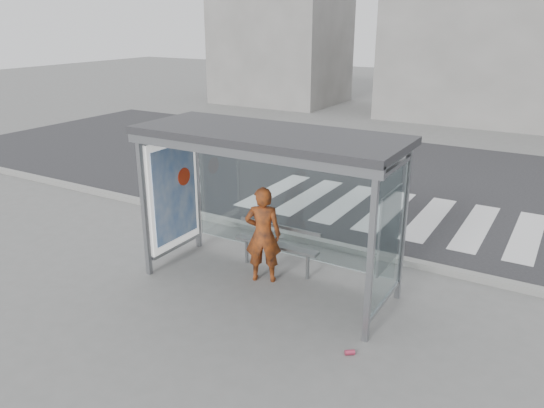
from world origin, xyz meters
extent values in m
plane|color=slate|center=(0.00, 0.00, 0.00)|extent=(80.00, 80.00, 0.00)
cube|color=#242427|center=(0.00, 7.00, 0.00)|extent=(30.00, 10.00, 0.01)
cube|color=gray|center=(0.00, 1.95, 0.06)|extent=(30.00, 0.18, 0.12)
cube|color=silver|center=(-2.50, 4.50, 0.00)|extent=(0.55, 3.00, 0.00)
cube|color=silver|center=(-1.50, 4.50, 0.00)|extent=(0.55, 3.00, 0.00)
cube|color=silver|center=(-0.50, 4.50, 0.00)|extent=(0.55, 3.00, 0.00)
cube|color=silver|center=(0.50, 4.50, 0.00)|extent=(0.55, 3.00, 0.00)
cube|color=silver|center=(1.50, 4.50, 0.00)|extent=(0.55, 3.00, 0.00)
cube|color=silver|center=(2.50, 4.50, 0.00)|extent=(0.55, 3.00, 0.00)
cube|color=silver|center=(3.50, 4.50, 0.00)|extent=(0.55, 3.00, 0.00)
cube|color=gray|center=(-2.00, -0.70, 1.25)|extent=(0.08, 0.08, 2.50)
cube|color=gray|center=(2.00, -0.70, 1.25)|extent=(0.08, 0.08, 2.50)
cube|color=gray|center=(-2.00, 0.70, 1.25)|extent=(0.08, 0.08, 2.50)
cube|color=gray|center=(2.00, 0.70, 1.25)|extent=(0.08, 0.08, 2.50)
cube|color=#2D2D30|center=(0.00, 0.00, 2.56)|extent=(4.25, 1.65, 0.12)
cube|color=gray|center=(0.00, -0.76, 2.45)|extent=(4.25, 0.06, 0.18)
cube|color=white|center=(0.00, 0.70, 1.30)|extent=(3.80, 0.02, 2.00)
cube|color=white|center=(-2.00, 0.00, 1.30)|extent=(0.15, 1.25, 2.00)
cube|color=#3268B6|center=(-1.92, 0.00, 1.30)|extent=(0.01, 1.10, 1.70)
cylinder|color=red|center=(-1.91, 0.25, 1.55)|extent=(0.02, 0.32, 0.32)
cube|color=white|center=(2.00, 0.00, 1.30)|extent=(0.03, 1.25, 2.00)
cube|color=beige|center=(1.97, 0.05, 1.40)|extent=(0.03, 0.86, 1.16)
cube|color=gray|center=(-10.00, 18.00, 3.00)|extent=(6.00, 5.00, 6.00)
cube|color=gray|center=(0.00, 18.00, 2.50)|extent=(8.00, 5.00, 5.00)
imported|color=#C05612|center=(-0.17, 0.13, 0.83)|extent=(0.72, 0.61, 1.66)
cube|color=slate|center=(-0.16, 0.54, 0.49)|extent=(1.60, 0.20, 0.04)
cylinder|color=slate|center=(-0.78, 0.54, 0.23)|extent=(0.06, 0.06, 0.47)
cylinder|color=slate|center=(0.46, 0.54, 0.23)|extent=(0.06, 0.06, 0.47)
cube|color=slate|center=(-0.16, 0.66, 0.80)|extent=(1.60, 0.04, 0.05)
cylinder|color=#E04264|center=(1.94, -1.12, 0.04)|extent=(0.15, 0.14, 0.07)
camera|label=1|loc=(4.10, -6.80, 4.25)|focal=35.00mm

